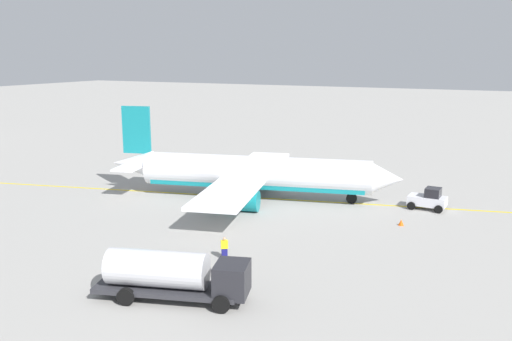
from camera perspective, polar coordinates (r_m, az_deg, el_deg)
The scene contains 7 objects.
ground_plane at distance 58.46m, azimuth 0.00°, elevation -2.88°, with size 400.00×400.00×0.00m, color #9E9B96.
airplane at distance 57.95m, azimuth -0.49°, elevation -0.37°, with size 31.54×27.51×9.54m.
fuel_tanker at distance 34.83m, azimuth -8.64°, elevation -10.63°, with size 10.02×5.04×3.15m.
pushback_tug at distance 56.67m, azimuth 17.59°, elevation -2.88°, with size 3.70×2.47×2.20m.
refueling_worker at distance 41.32m, azimuth -3.32°, elevation -8.14°, with size 0.63×0.59×1.71m.
safety_cone_nose at distance 50.86m, azimuth 14.93°, elevation -5.27°, with size 0.51×0.51×0.56m, color #F2590F.
taxi_line_marking at distance 58.46m, azimuth 0.00°, elevation -2.87°, with size 89.73×0.30×0.01m, color yellow.
Camera 1 is at (24.61, -50.83, 15.08)m, focal length 38.26 mm.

